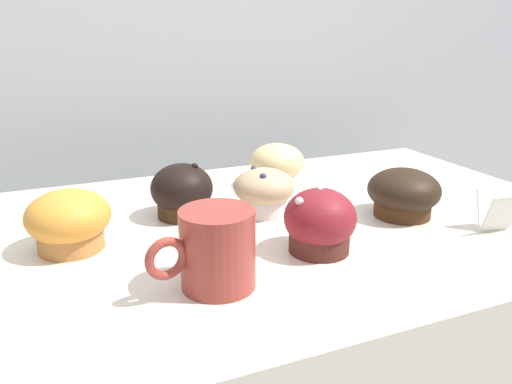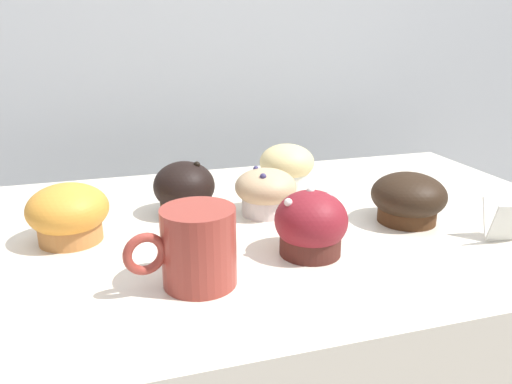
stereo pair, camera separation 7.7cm
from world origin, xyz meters
name	(u,v)px [view 2 (the right image)]	position (x,y,z in m)	size (l,w,h in m)	color
wall_back	(205,162)	(0.00, 0.60, 0.90)	(3.20, 0.10, 1.80)	#B2B7BC
muffin_front_center	(266,191)	(-0.01, 0.04, 1.00)	(0.10, 0.10, 0.08)	silver
muffin_back_left	(184,190)	(-0.14, 0.08, 1.00)	(0.10, 0.10, 0.09)	#352414
muffin_back_right	(309,225)	(0.00, -0.12, 1.00)	(0.10, 0.10, 0.09)	#4E221C
muffin_front_left	(287,166)	(0.07, 0.16, 1.00)	(0.10, 0.10, 0.08)	white
muffin_front_right	(68,214)	(-0.31, 0.01, 1.00)	(0.11, 0.11, 0.08)	#C17B3F
muffin_back_center	(408,199)	(0.19, -0.06, 1.00)	(0.11, 0.11, 0.08)	#442814
coffee_cup	(197,245)	(-0.16, -0.16, 1.01)	(0.13, 0.09, 0.09)	#99382D
price_card	(504,220)	(0.28, -0.16, 0.99)	(0.06, 0.05, 0.06)	white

